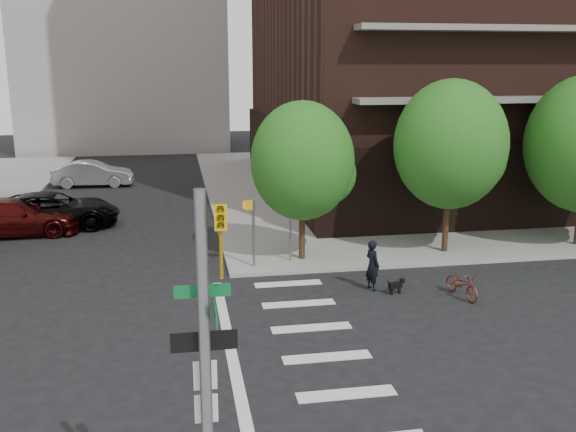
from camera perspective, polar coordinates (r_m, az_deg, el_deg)
ground at (r=17.24m, az=-6.54°, el=-13.14°), size 120.00×120.00×0.00m
sidewalk_ne at (r=45.00m, az=18.42°, el=2.96°), size 39.00×33.00×0.15m
crosswalk at (r=17.47m, az=0.88°, el=-12.65°), size 3.85×13.00×0.01m
tree_a at (r=24.66m, az=1.28°, el=4.91°), size 4.00×4.00×5.90m
tree_b at (r=26.42m, az=14.24°, el=6.17°), size 4.50×4.50×6.65m
pedestrian_signal at (r=24.25m, az=-2.38°, el=-0.52°), size 2.18×0.67×2.60m
parked_car_black at (r=32.54m, az=-20.23°, el=0.46°), size 3.47×6.49×1.73m
parked_car_maroon at (r=31.81m, az=-23.23°, el=-0.10°), size 2.73×6.01×1.71m
parked_car_silver at (r=42.97m, az=-16.96°, el=3.61°), size 1.90×5.02×1.64m
scooter at (r=22.44m, az=15.21°, el=-5.85°), size 0.92×1.84×0.92m
dog_walker at (r=22.42m, az=7.51°, el=-4.35°), size 0.75×0.62×1.78m
dog at (r=22.31m, az=9.60°, el=-6.06°), size 0.61×0.30×0.51m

